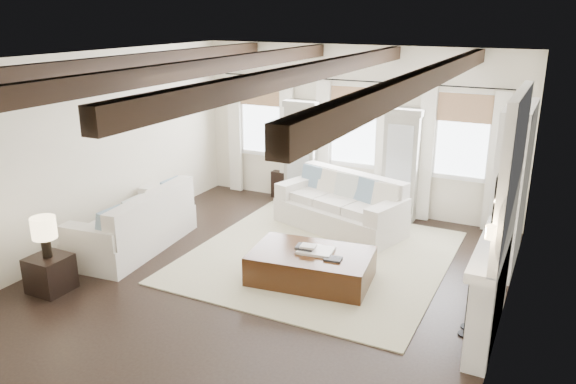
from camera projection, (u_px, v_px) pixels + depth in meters
The scene contains 16 objects.
ground at pixel (263, 283), 8.23m from camera, with size 7.50×7.50×0.00m, color black.
room_shell at pixel (336, 150), 8.09m from camera, with size 6.54×7.54×3.22m.
area_rug at pixel (319, 256), 9.10m from camera, with size 3.94×4.15×0.02m, color #BFB894.
sofa_back at pixel (342, 207), 10.17m from camera, with size 2.54×1.69×1.00m.
sofa_left at pixel (137, 226), 9.31m from camera, with size 1.29×2.43×1.00m.
ottoman at pixel (311, 267), 8.22m from camera, with size 1.73×1.08×0.45m, color black.
tray at pixel (316, 250), 8.16m from camera, with size 0.50×0.38×0.04m, color white.
book_lower at pixel (305, 247), 8.18m from camera, with size 0.26×0.20×0.04m, color #262628.
book_upper at pixel (308, 246), 8.13m from camera, with size 0.22×0.17×0.03m, color beige.
book_loose at pixel (333, 259), 7.90m from camera, with size 0.24×0.18×0.03m, color #262628.
side_table_front at pixel (50, 274), 7.93m from camera, with size 0.52×0.52×0.52m, color black.
lamp_front at pixel (44, 230), 7.73m from camera, with size 0.34×0.34×0.59m.
side_table_back at pixel (283, 183), 12.01m from camera, with size 0.37×0.37×0.56m, color black.
lamp_back at pixel (283, 152), 11.80m from camera, with size 0.34×0.34×0.58m.
candlestick_near at pixel (467, 311), 6.80m from camera, with size 0.16×0.16×0.80m.
candlestick_far at pixel (469, 305), 6.96m from camera, with size 0.16×0.16×0.78m.
Camera 1 is at (3.65, -6.46, 3.80)m, focal length 35.00 mm.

